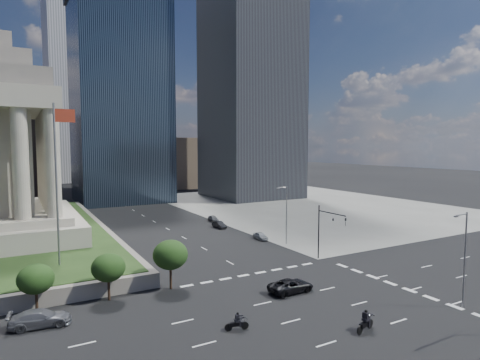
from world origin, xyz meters
TOP-DOWN VIEW (x-y plane):
  - ground at (0.00, 100.00)m, footprint 500.00×500.00m
  - sidewalk_ne at (46.00, 60.00)m, footprint 68.00×90.00m
  - flagpole at (-21.83, 24.00)m, footprint 2.52×0.24m
  - midrise_glass at (2.00, 95.00)m, footprint 26.00×26.00m
  - highrise_ne at (42.00, 85.00)m, footprint 26.00×28.00m
  - building_filler_ne at (32.00, 130.00)m, footprint 20.00×30.00m
  - building_filler_nw at (-30.00, 130.00)m, footprint 24.00×30.00m
  - traffic_signal_ne at (12.50, 13.70)m, footprint 0.30×5.74m
  - street_lamp_south at (13.33, -6.00)m, footprint 2.13×0.22m
  - street_lamp_north at (13.33, 25.00)m, footprint 2.13×0.22m
  - pickup_truck at (0.63, 6.26)m, footprint 5.51×2.65m
  - suv_grey at (-24.87, 10.50)m, footprint 2.93×5.66m
  - parked_sedan_near at (11.50, 30.03)m, footprint 1.77×3.85m
  - parked_sedan_mid at (9.55, 42.74)m, footprint 4.08×1.63m
  - parked_sedan_far at (11.50, 49.68)m, footprint 1.98×4.07m
  - motorcycle_lead at (0.64, -4.89)m, footprint 2.76×1.39m
  - motorcycle_trail at (-9.38, 0.94)m, footprint 2.35×1.15m

SIDE VIEW (x-z plane):
  - ground at x=0.00m, z-range 0.00..0.00m
  - sidewalk_ne at x=46.00m, z-range 0.00..0.03m
  - parked_sedan_near at x=11.50m, z-range 0.00..1.28m
  - parked_sedan_mid at x=9.55m, z-range 0.00..1.32m
  - parked_sedan_far at x=11.50m, z-range 0.00..1.34m
  - pickup_truck at x=0.63m, z-range 0.00..1.52m
  - suv_grey at x=-24.87m, z-range 0.00..1.57m
  - motorcycle_trail at x=-9.38m, z-range 0.00..1.69m
  - motorcycle_lead at x=0.64m, z-range 0.00..1.98m
  - traffic_signal_ne at x=12.50m, z-range 1.25..9.25m
  - street_lamp_south at x=13.33m, z-range 0.66..10.66m
  - street_lamp_north at x=13.33m, z-range 0.66..10.66m
  - building_filler_ne at x=32.00m, z-range 0.00..20.00m
  - flagpole at x=-21.83m, z-range 3.11..23.11m
  - building_filler_nw at x=-30.00m, z-range 0.00..28.00m
  - midrise_glass at x=2.00m, z-range 0.00..60.00m
  - highrise_ne at x=42.00m, z-range 0.00..100.00m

